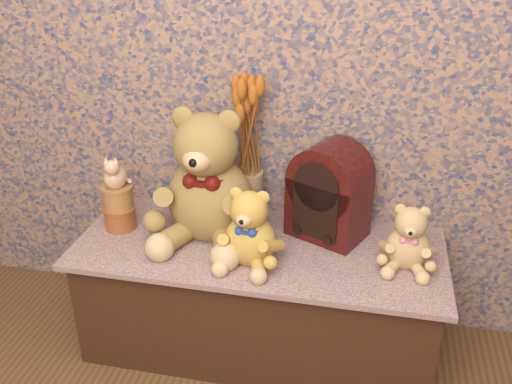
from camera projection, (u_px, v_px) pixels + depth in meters
display_shelf at (259, 296)px, 2.13m from camera, size 1.33×0.56×0.45m
teddy_large at (209, 168)px, 2.00m from camera, size 0.43×0.51×0.52m
teddy_medium at (250, 222)px, 1.88m from camera, size 0.26×0.30×0.29m
teddy_small at (409, 233)px, 1.86m from camera, size 0.21×0.24×0.25m
cathedral_radio at (330, 190)px, 2.02m from camera, size 0.32×0.28×0.36m
ceramic_vase at (248, 195)px, 2.17m from camera, size 0.15×0.15×0.20m
dried_stalks at (247, 119)px, 2.03m from camera, size 0.23×0.23×0.42m
biscuit_tin_lower at (120, 218)px, 2.12m from camera, size 0.14×0.14×0.09m
biscuit_tin_upper at (118, 197)px, 2.08m from camera, size 0.12×0.12×0.09m
cat_figurine at (114, 170)px, 2.03m from camera, size 0.12×0.13×0.13m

